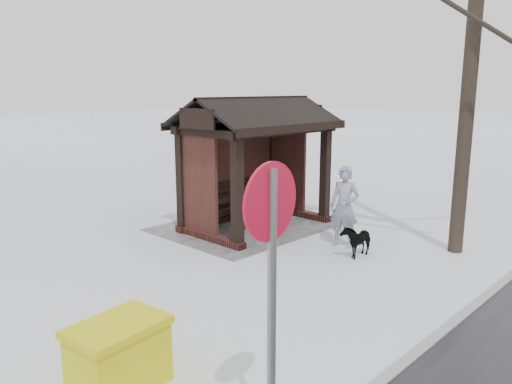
# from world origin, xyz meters

# --- Properties ---
(ground) EXTENTS (120.00, 120.00, 0.00)m
(ground) POSITION_xyz_m (0.00, 0.00, 0.00)
(ground) COLOR white
(ground) RESTS_ON ground
(kerb) EXTENTS (120.00, 0.15, 0.06)m
(kerb) POSITION_xyz_m (0.00, 5.50, 0.01)
(kerb) COLOR gray
(kerb) RESTS_ON ground
(trampled_patch) EXTENTS (4.20, 3.20, 0.02)m
(trampled_patch) POSITION_xyz_m (0.00, -0.20, 0.01)
(trampled_patch) COLOR #98989D
(trampled_patch) RESTS_ON ground
(bus_shelter) EXTENTS (3.60, 2.40, 3.09)m
(bus_shelter) POSITION_xyz_m (0.00, -0.16, 2.17)
(bus_shelter) COLOR #3A1615
(bus_shelter) RESTS_ON ground
(pedestrian) EXTENTS (0.53, 0.70, 1.71)m
(pedestrian) POSITION_xyz_m (-0.19, 2.35, 0.86)
(pedestrian) COLOR #948EA7
(pedestrian) RESTS_ON ground
(dog) EXTENTS (0.79, 0.38, 0.65)m
(dog) POSITION_xyz_m (0.13, 2.88, 0.33)
(dog) COLOR black
(dog) RESTS_ON ground
(grit_bin) EXTENTS (1.10, 0.81, 0.79)m
(grit_bin) POSITION_xyz_m (5.80, 3.46, 0.40)
(grit_bin) COLOR #CFC50C
(grit_bin) RESTS_ON ground
(road_sign) EXTENTS (0.69, 0.11, 2.69)m
(road_sign) POSITION_xyz_m (5.35, 5.28, 1.90)
(road_sign) COLOR slate
(road_sign) RESTS_ON ground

